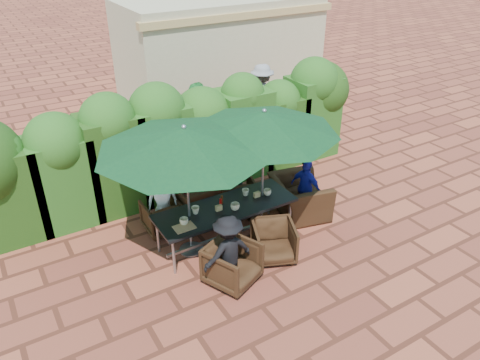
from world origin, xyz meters
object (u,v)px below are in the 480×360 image
umbrella_left (185,139)px  chair_near_right (274,240)px  umbrella_right (264,122)px  chair_far_right (237,192)px  chair_far_left (162,215)px  chair_near_left (232,262)px  dining_table (226,210)px  chair_end_right (300,191)px  chair_far_mid (195,197)px

umbrella_left → chair_near_right: (1.16, -0.93, -1.84)m
umbrella_right → chair_far_right: bearing=90.4°
chair_far_left → umbrella_left: bearing=103.2°
chair_far_right → chair_near_left: 2.31m
dining_table → chair_end_right: size_ratio=2.24×
dining_table → umbrella_left: size_ratio=0.88×
dining_table → umbrella_right: umbrella_right is taller
umbrella_left → chair_far_mid: umbrella_left is taller
dining_table → chair_near_left: size_ratio=3.30×
umbrella_left → chair_far_mid: size_ratio=3.40×
chair_near_right → chair_end_right: bearing=58.8°
chair_near_right → chair_end_right: chair_end_right is taller
chair_far_left → chair_near_left: (0.41, -1.96, 0.05)m
umbrella_left → chair_end_right: umbrella_left is taller
umbrella_right → chair_far_left: umbrella_right is taller
chair_far_right → chair_near_left: size_ratio=0.90×
umbrella_right → chair_near_left: (-1.25, -1.03, -1.82)m
umbrella_right → chair_end_right: size_ratio=2.31×
chair_far_right → chair_near_right: chair_near_right is taller
chair_far_mid → chair_far_right: (0.90, -0.12, -0.08)m
chair_far_mid → chair_far_right: bearing=167.7°
umbrella_right → chair_far_left: size_ratio=3.86×
chair_near_left → umbrella_right: bearing=15.6°
chair_far_mid → chair_end_right: size_ratio=0.75×
chair_far_right → chair_end_right: size_ratio=0.61×
umbrella_right → chair_end_right: bearing=3.3°
chair_far_left → chair_far_mid: size_ratio=0.80×
umbrella_left → umbrella_right: (1.48, -0.07, -0.00)m
chair_end_right → chair_far_mid: bearing=75.4°
chair_near_left → chair_far_left: bearing=78.0°
chair_far_right → chair_far_mid: bearing=8.1°
chair_far_right → umbrella_right: bearing=106.2°
chair_end_right → dining_table: bearing=105.6°
chair_near_right → chair_near_left: bearing=-146.9°
chair_far_left → chair_far_mid: chair_far_mid is taller
chair_far_left → chair_far_mid: 0.77m
chair_near_right → umbrella_left: bearing=164.2°
chair_far_right → chair_end_right: 1.29m
chair_near_right → umbrella_right: bearing=92.8°
chair_far_mid → chair_near_left: (-0.35, -2.07, -0.04)m
umbrella_right → chair_far_right: size_ratio=3.75×
chair_far_mid → chair_near_left: size_ratio=1.10×
chair_far_mid → chair_end_right: (1.84, -0.98, 0.07)m
chair_far_left → chair_near_right: chair_near_right is taller
chair_far_right → chair_near_right: 1.80m
chair_near_right → chair_end_right: 1.56m
chair_near_left → chair_near_right: bearing=-13.5°
umbrella_left → chair_far_left: bearing=102.3°
umbrella_left → umbrella_right: same height
dining_table → umbrella_left: bearing=173.7°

